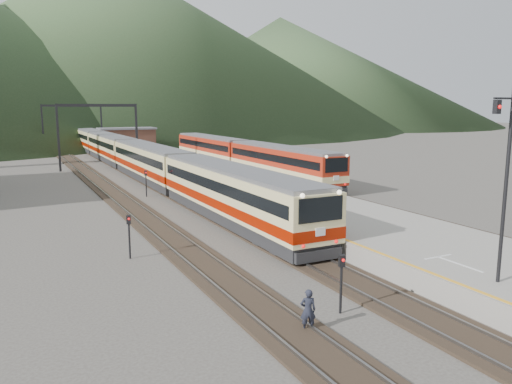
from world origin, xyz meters
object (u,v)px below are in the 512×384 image
second_train (241,156)px  signal_mast (508,164)px  main_train (128,153)px  worker (308,310)px

second_train → signal_mast: bearing=-101.3°
signal_mast → main_train: bearing=94.0°
main_train → second_train: (11.50, -7.88, -0.15)m
second_train → worker: bearing=-112.0°
signal_mast → worker: 9.22m
main_train → worker: bearing=-95.3°
signal_mast → worker: signal_mast is taller
main_train → signal_mast: 48.86m
main_train → signal_mast: signal_mast is taller
main_train → worker: 47.37m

